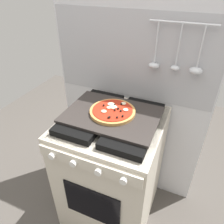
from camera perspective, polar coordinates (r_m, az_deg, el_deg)
ground_plane at (r=1.90m, az=0.00°, el=-23.93°), size 4.00×4.00×0.00m
kitchen_backsplash at (r=1.56m, az=4.93°, el=1.98°), size 1.10×0.09×1.55m
stove at (r=1.54m, az=-0.02°, el=-14.95°), size 0.60×0.64×0.90m
baking_tray at (r=1.23m, az=0.00°, el=-0.70°), size 0.54×0.38×0.02m
pizza_left at (r=1.23m, az=0.36°, el=0.22°), size 0.27×0.27×0.03m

